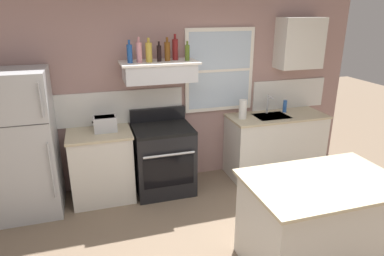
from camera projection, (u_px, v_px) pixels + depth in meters
back_wall at (176, 86)px, 4.69m from camera, size 5.40×0.11×2.70m
refrigerator at (24, 145)px, 3.97m from camera, size 0.70×0.72×1.74m
counter_left_of_stove at (102, 165)px, 4.39m from camera, size 0.79×0.63×0.91m
toaster at (105, 124)px, 4.26m from camera, size 0.30×0.20×0.19m
stove_range at (163, 158)px, 4.58m from camera, size 0.76×0.69×1.09m
range_hood_shelf at (159, 71)px, 4.28m from camera, size 0.96×0.52×0.24m
bottle_blue_liqueur at (130, 53)px, 4.07m from camera, size 0.07×0.07×0.27m
bottle_rose_pink at (139, 52)px, 4.10m from camera, size 0.07×0.07×0.30m
bottle_champagne_gold_foil at (149, 52)px, 4.13m from camera, size 0.08×0.08×0.29m
bottle_balsamic_dark at (159, 53)px, 4.19m from camera, size 0.06×0.06×0.24m
bottle_amber_wine at (167, 51)px, 4.23m from camera, size 0.07×0.07×0.29m
bottle_red_label_wine at (175, 49)px, 4.31m from camera, size 0.07×0.07×0.32m
bottle_olive_oil_square at (187, 52)px, 4.27m from camera, size 0.06×0.06×0.24m
counter_right_with_sink at (274, 144)px, 5.08m from camera, size 1.43×0.63×0.91m
sink_faucet at (268, 102)px, 4.93m from camera, size 0.03×0.17×0.28m
paper_towel_roll at (243, 109)px, 4.74m from camera, size 0.11×0.11×0.27m
dish_soap_bottle at (285, 106)px, 5.04m from camera, size 0.06×0.06×0.18m
kitchen_island at (318, 223)px, 3.21m from camera, size 1.40×0.90×0.91m
upper_cabinet_right at (300, 43)px, 4.83m from camera, size 0.64×0.32×0.70m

